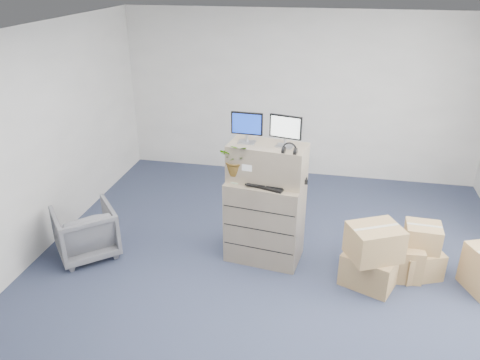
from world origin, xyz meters
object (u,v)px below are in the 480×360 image
(monitor_left, at_px, (247,126))
(keyboard, at_px, (265,185))
(office_chair, at_px, (85,229))
(filing_cabinet_lower, at_px, (265,220))
(monitor_right, at_px, (285,129))
(potted_plant, at_px, (237,163))
(water_bottle, at_px, (271,170))

(monitor_left, xyz_separation_m, keyboard, (0.26, -0.18, -0.65))
(keyboard, xyz_separation_m, office_chair, (-2.25, -0.28, -0.71))
(filing_cabinet_lower, height_order, monitor_left, monitor_left)
(monitor_right, relative_size, potted_plant, 0.86)
(office_chair, bearing_deg, potted_plant, 149.64)
(monitor_left, distance_m, potted_plant, 0.46)
(office_chair, bearing_deg, monitor_left, 152.07)
(water_bottle, xyz_separation_m, potted_plant, (-0.39, -0.12, 0.11))
(potted_plant, bearing_deg, filing_cabinet_lower, 7.09)
(filing_cabinet_lower, bearing_deg, water_bottle, 66.58)
(filing_cabinet_lower, xyz_separation_m, potted_plant, (-0.35, -0.04, 0.76))
(monitor_left, distance_m, monitor_right, 0.46)
(filing_cabinet_lower, height_order, keyboard, keyboard)
(monitor_right, height_order, office_chair, monitor_right)
(monitor_left, bearing_deg, potted_plant, -129.55)
(filing_cabinet_lower, distance_m, potted_plant, 0.84)
(potted_plant, bearing_deg, keyboard, -11.80)
(water_bottle, bearing_deg, keyboard, -99.64)
(monitor_right, xyz_separation_m, water_bottle, (-0.16, 0.05, -0.54))
(potted_plant, bearing_deg, water_bottle, 16.50)
(keyboard, height_order, water_bottle, water_bottle)
(water_bottle, relative_size, office_chair, 0.33)
(monitor_right, bearing_deg, water_bottle, 175.73)
(monitor_left, bearing_deg, keyboard, -31.85)
(office_chair, bearing_deg, monitor_right, 148.75)
(keyboard, bearing_deg, potted_plant, -173.67)
(monitor_left, height_order, office_chair, monitor_left)
(keyboard, xyz_separation_m, potted_plant, (-0.36, 0.07, 0.22))
(water_bottle, bearing_deg, filing_cabinet_lower, -121.06)
(office_chair, bearing_deg, keyboard, 146.12)
(keyboard, height_order, potted_plant, potted_plant)
(monitor_right, height_order, water_bottle, monitor_right)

